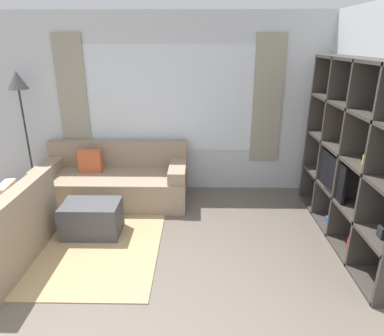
{
  "coord_description": "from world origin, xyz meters",
  "views": [
    {
      "loc": [
        0.43,
        -2.18,
        2.28
      ],
      "look_at": [
        0.36,
        1.67,
        0.85
      ],
      "focal_mm": 32.0,
      "sensor_mm": 36.0,
      "label": 1
    }
  ],
  "objects_px": {
    "shelving_unit": "(356,158)",
    "couch_main": "(115,181)",
    "ottoman": "(92,219)",
    "floor_lamp": "(19,92)"
  },
  "relations": [
    {
      "from": "couch_main",
      "to": "floor_lamp",
      "type": "distance_m",
      "value": 1.86
    },
    {
      "from": "shelving_unit",
      "to": "ottoman",
      "type": "height_order",
      "value": "shelving_unit"
    },
    {
      "from": "ottoman",
      "to": "floor_lamp",
      "type": "height_order",
      "value": "floor_lamp"
    },
    {
      "from": "shelving_unit",
      "to": "ottoman",
      "type": "distance_m",
      "value": 3.22
    },
    {
      "from": "shelving_unit",
      "to": "couch_main",
      "type": "bearing_deg",
      "value": 161.24
    },
    {
      "from": "couch_main",
      "to": "floor_lamp",
      "type": "relative_size",
      "value": 1.14
    },
    {
      "from": "shelving_unit",
      "to": "floor_lamp",
      "type": "relative_size",
      "value": 1.27
    },
    {
      "from": "couch_main",
      "to": "ottoman",
      "type": "bearing_deg",
      "value": -93.3
    },
    {
      "from": "shelving_unit",
      "to": "floor_lamp",
      "type": "distance_m",
      "value": 4.58
    },
    {
      "from": "couch_main",
      "to": "ottoman",
      "type": "xyz_separation_m",
      "value": [
        -0.06,
        -1.01,
        -0.09
      ]
    }
  ]
}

